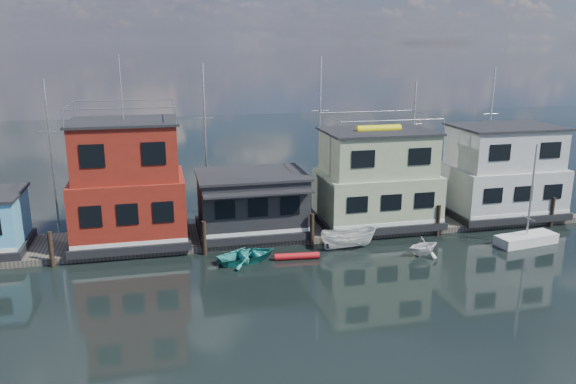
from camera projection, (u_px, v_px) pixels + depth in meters
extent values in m
plane|color=black|center=(302.00, 314.00, 27.59)|extent=(160.00, 160.00, 0.00)
cube|color=#595147|center=(259.00, 233.00, 38.84)|extent=(48.00, 5.00, 0.40)
cube|color=black|center=(132.00, 236.00, 36.88)|extent=(7.40, 5.90, 0.50)
cube|color=maroon|center=(130.00, 205.00, 36.33)|extent=(7.00, 5.50, 3.74)
cube|color=maroon|center=(126.00, 150.00, 35.41)|extent=(6.30, 4.95, 3.46)
cube|color=black|center=(123.00, 121.00, 34.94)|extent=(6.65, 5.23, 0.16)
cylinder|color=silver|center=(121.00, 88.00, 34.41)|extent=(0.08, 0.08, 4.00)
cube|color=black|center=(252.00, 227.00, 38.61)|extent=(7.40, 5.40, 0.50)
cube|color=black|center=(252.00, 200.00, 38.11)|extent=(7.00, 5.00, 3.40)
cube|color=black|center=(251.00, 174.00, 37.65)|extent=(7.30, 5.30, 0.16)
cube|color=black|center=(259.00, 193.00, 35.17)|extent=(7.00, 1.20, 0.12)
cube|color=black|center=(375.00, 218.00, 40.57)|extent=(8.40, 5.90, 0.50)
cube|color=#99A97D|center=(376.00, 194.00, 40.10)|extent=(8.00, 5.50, 3.12)
cube|color=#99A97D|center=(378.00, 153.00, 39.33)|extent=(7.20, 4.95, 2.88)
cube|color=black|center=(379.00, 131.00, 38.94)|extent=(7.60, 5.23, 0.16)
cylinder|color=yellow|center=(379.00, 129.00, 38.90)|extent=(3.20, 0.56, 0.56)
cube|color=black|center=(498.00, 209.00, 42.74)|extent=(8.40, 5.90, 0.50)
cube|color=#B8B7B4|center=(501.00, 186.00, 42.27)|extent=(8.00, 5.50, 3.12)
cube|color=#B8B7B4|center=(504.00, 147.00, 41.50)|extent=(7.20, 4.95, 2.88)
cube|color=black|center=(507.00, 127.00, 41.11)|extent=(7.60, 5.23, 0.16)
cylinder|color=#2D2116|center=(51.00, 249.00, 33.15)|extent=(0.28, 0.28, 2.20)
cylinder|color=#2D2116|center=(204.00, 238.00, 35.10)|extent=(0.28, 0.28, 2.20)
cylinder|color=#2D2116|center=(312.00, 230.00, 36.62)|extent=(0.28, 0.28, 2.20)
cylinder|color=#2D2116|center=(438.00, 220.00, 38.57)|extent=(0.28, 0.28, 2.20)
cylinder|color=#2D2116|center=(552.00, 212.00, 40.52)|extent=(0.28, 0.28, 2.20)
cylinder|color=silver|center=(51.00, 154.00, 40.15)|extent=(0.16, 0.16, 10.50)
cylinder|color=silver|center=(49.00, 132.00, 39.75)|extent=(1.40, 0.06, 0.06)
cylinder|color=silver|center=(205.00, 141.00, 42.41)|extent=(0.16, 0.16, 11.50)
cylinder|color=silver|center=(205.00, 118.00, 41.97)|extent=(1.40, 0.06, 0.06)
cylinder|color=silver|center=(320.00, 133.00, 44.30)|extent=(0.16, 0.16, 12.00)
cylinder|color=silver|center=(320.00, 111.00, 43.84)|extent=(1.40, 0.06, 0.06)
cylinder|color=silver|center=(413.00, 142.00, 46.29)|extent=(0.16, 0.16, 10.00)
cylinder|color=silver|center=(414.00, 124.00, 45.91)|extent=(1.40, 0.06, 0.06)
cylinder|color=silver|center=(489.00, 133.00, 47.68)|extent=(0.16, 0.16, 11.00)
cylinder|color=silver|center=(491.00, 114.00, 47.26)|extent=(1.40, 0.06, 0.06)
cylinder|color=red|center=(297.00, 256.00, 34.55)|extent=(2.82, 0.68, 0.41)
imported|color=silver|center=(423.00, 246.00, 35.19)|extent=(2.80, 2.58, 1.23)
imported|color=silver|center=(348.00, 238.00, 36.21)|extent=(3.78, 1.67, 1.42)
imported|color=teal|center=(247.00, 255.00, 34.21)|extent=(4.22, 3.49, 0.76)
cube|color=silver|center=(526.00, 239.00, 37.15)|extent=(4.40, 2.01, 0.66)
cylinder|color=silver|center=(532.00, 190.00, 36.30)|extent=(0.12, 0.12, 6.03)
cube|color=silver|center=(528.00, 218.00, 36.78)|extent=(0.24, 1.31, 0.05)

